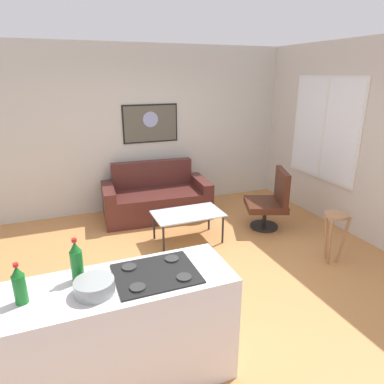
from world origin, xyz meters
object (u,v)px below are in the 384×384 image
(coffee_table, at_px, (188,215))
(soda_bottle_2, at_px, (77,262))
(couch, at_px, (156,199))
(bar_stool, at_px, (335,226))
(armchair, at_px, (271,201))
(soda_bottle, at_px, (19,285))
(mixing_bowl, at_px, (94,287))
(wall_painting, at_px, (150,123))

(coffee_table, height_order, soda_bottle_2, soda_bottle_2)
(soda_bottle_2, bearing_deg, couch, 65.03)
(bar_stool, bearing_deg, couch, 125.70)
(coffee_table, relative_size, armchair, 1.04)
(coffee_table, xyz_separation_m, soda_bottle, (-1.94, -2.09, 0.64))
(soda_bottle, xyz_separation_m, soda_bottle_2, (0.36, 0.13, 0.02))
(soda_bottle, distance_m, soda_bottle_2, 0.38)
(armchair, bearing_deg, soda_bottle, -148.20)
(couch, height_order, coffee_table, couch)
(mixing_bowl, bearing_deg, wall_painting, 69.40)
(mixing_bowl, bearing_deg, coffee_table, 55.35)
(couch, xyz_separation_m, soda_bottle_2, (-1.42, -3.06, 0.77))
(armchair, height_order, mixing_bowl, mixing_bowl)
(armchair, xyz_separation_m, mixing_bowl, (-2.86, -2.12, 0.51))
(couch, xyz_separation_m, soda_bottle, (-1.78, -3.19, 0.75))
(armchair, xyz_separation_m, wall_painting, (-1.44, 1.65, 1.05))
(bar_stool, bearing_deg, wall_painting, 119.23)
(bar_stool, bearing_deg, mixing_bowl, -162.79)
(couch, distance_m, mixing_bowl, 3.58)
(bar_stool, height_order, mixing_bowl, mixing_bowl)
(coffee_table, bearing_deg, bar_stool, -39.00)
(coffee_table, bearing_deg, soda_bottle_2, -128.95)
(couch, bearing_deg, coffee_table, -81.85)
(bar_stool, xyz_separation_m, soda_bottle, (-3.45, -0.86, 0.54))
(soda_bottle, relative_size, mixing_bowl, 1.07)
(soda_bottle_2, relative_size, wall_painting, 0.34)
(soda_bottle_2, xyz_separation_m, wall_painting, (1.51, 3.57, 0.44))
(soda_bottle_2, distance_m, wall_painting, 3.90)
(armchair, distance_m, wall_painting, 2.43)
(couch, xyz_separation_m, bar_stool, (1.67, -2.33, 0.21))
(couch, relative_size, wall_painting, 1.86)
(coffee_table, bearing_deg, wall_painting, 92.63)
(mixing_bowl, distance_m, wall_painting, 4.06)
(armchair, bearing_deg, mixing_bowl, -143.45)
(bar_stool, relative_size, mixing_bowl, 2.49)
(coffee_table, height_order, wall_painting, wall_painting)
(bar_stool, xyz_separation_m, soda_bottle_2, (-3.10, -0.73, 0.56))
(coffee_table, relative_size, mixing_bowl, 3.63)
(soda_bottle, xyz_separation_m, mixing_bowl, (0.45, -0.07, -0.08))
(mixing_bowl, relative_size, wall_painting, 0.28)
(armchair, bearing_deg, couch, 143.30)
(soda_bottle_2, bearing_deg, mixing_bowl, -65.87)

